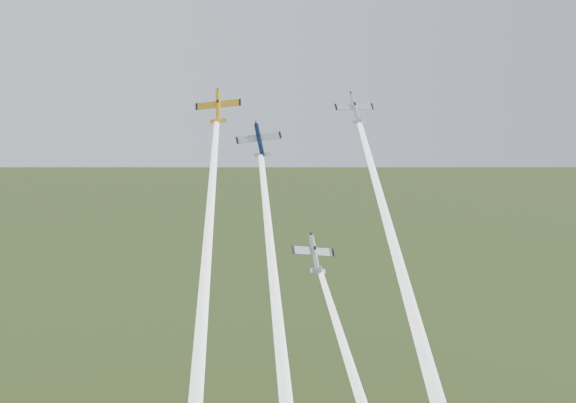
{
  "coord_description": "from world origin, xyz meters",
  "views": [
    {
      "loc": [
        -46.18,
        -120.24,
        111.83
      ],
      "look_at": [
        0.0,
        -6.0,
        92.0
      ],
      "focal_mm": 45.0,
      "sensor_mm": 36.0,
      "label": 1
    }
  ],
  "objects": [
    {
      "name": "plane_yellow",
      "position": [
        -9.48,
        3.64,
        108.15
      ],
      "size": [
        9.15,
        8.67,
        8.29
      ],
      "primitive_type": null,
      "rotation": [
        0.99,
        -0.1,
        -0.43
      ],
      "color": "gold"
    },
    {
      "name": "smoke_trail_yellow",
      "position": [
        -18.31,
        -15.51,
        75.68
      ],
      "size": [
        19.75,
        38.46,
        61.12
      ],
      "primitive_type": null,
      "rotation": [
        -0.58,
        0.0,
        -0.43
      ],
      "color": "white"
    },
    {
      "name": "plane_navy",
      "position": [
        -2.31,
        2.04,
        102.16
      ],
      "size": [
        8.47,
        7.14,
        8.46
      ],
      "primitive_type": null,
      "rotation": [
        0.99,
        -0.11,
        -0.19
      ],
      "color": "#0C1938"
    },
    {
      "name": "smoke_trail_navy",
      "position": [
        -5.96,
        -17.04,
        72.26
      ],
      "size": [
        9.85,
        37.57,
        55.97
      ],
      "primitive_type": null,
      "rotation": [
        -0.58,
        0.0,
        -0.19
      ],
      "color": "white"
    },
    {
      "name": "plane_silver_right",
      "position": [
        16.09,
        0.33,
        107.6
      ],
      "size": [
        8.01,
        5.41,
        7.31
      ],
      "primitive_type": null,
      "rotation": [
        0.99,
        -0.0,
        0.01
      ],
      "color": "silver"
    },
    {
      "name": "smoke_trail_silver_right",
      "position": [
        16.26,
        -18.05,
        79.3
      ],
      "size": [
        3.14,
        35.65,
        52.76
      ],
      "primitive_type": null,
      "rotation": [
        -0.58,
        0.0,
        0.01
      ],
      "color": "white"
    },
    {
      "name": "plane_silver_low",
      "position": [
        2.89,
        -10.96,
        83.5
      ],
      "size": [
        9.17,
        7.24,
        9.29
      ],
      "primitive_type": null,
      "rotation": [
        0.99,
        0.18,
        0.16
      ],
      "color": "#A8B0B6"
    }
  ]
}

